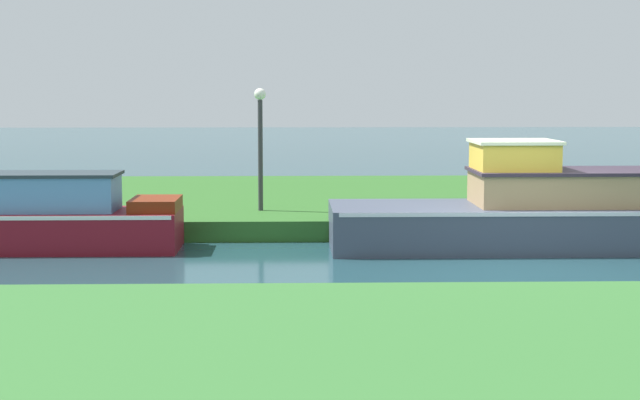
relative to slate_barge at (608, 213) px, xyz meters
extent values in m
plane|color=#20434C|center=(-1.98, -1.20, -0.65)|extent=(120.00, 120.00, 0.00)
cube|color=#2B5E22|center=(-1.98, 5.80, -0.45)|extent=(72.00, 10.00, 0.40)
cube|color=#404759|center=(-0.06, 0.00, -0.25)|extent=(10.06, 2.17, 0.80)
cube|color=silver|center=(-0.06, 0.00, 0.11)|extent=(9.85, 2.20, 0.07)
cube|color=tan|center=(0.50, 0.00, 0.44)|extent=(5.90, 1.65, 0.59)
cube|color=#332836|center=(0.50, 0.00, 0.76)|extent=(6.00, 1.73, 0.06)
cube|color=gold|center=(-1.75, 0.00, 1.00)|extent=(1.40, 1.39, 0.54)
cube|color=beige|center=(-1.75, 0.00, 1.30)|extent=(1.50, 1.47, 0.06)
cube|color=maroon|center=(-10.50, 0.00, -0.29)|extent=(5.34, 1.48, 0.72)
cube|color=white|center=(-10.50, 0.00, 0.03)|extent=(5.23, 1.51, 0.07)
cube|color=#5D91C4|center=(-10.97, 0.00, 0.38)|extent=(4.05, 1.13, 0.63)
cube|color=#2A363D|center=(-10.97, 0.00, 0.73)|extent=(4.15, 1.19, 0.06)
cube|color=maroon|center=(-8.26, 0.00, 0.18)|extent=(0.85, 1.25, 0.22)
cylinder|color=#333338|center=(-6.44, 2.56, 0.89)|extent=(0.10, 0.10, 2.28)
sphere|color=white|center=(-6.44, 2.56, 2.15)|extent=(0.24, 0.24, 0.24)
camera|label=1|loc=(-5.78, -17.77, 2.24)|focal=55.40mm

